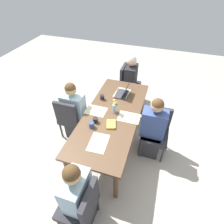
{
  "coord_description": "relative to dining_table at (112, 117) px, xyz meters",
  "views": [
    {
      "loc": [
        2.17,
        0.69,
        2.78
      ],
      "look_at": [
        0.0,
        0.0,
        0.78
      ],
      "focal_mm": 28.85,
      "sensor_mm": 36.0,
      "label": 1
    }
  ],
  "objects": [
    {
      "name": "chair_near_right_near",
      "position": [
        0.06,
        -0.8,
        -0.15
      ],
      "size": [
        0.44,
        0.44,
        0.9
      ],
      "color": "#2D2D33",
      "rests_on": "ground_plane"
    },
    {
      "name": "placemat_far_left_mid",
      "position": [
        -0.01,
        0.29,
        0.08
      ],
      "size": [
        0.26,
        0.36,
        0.0
      ],
      "primitive_type": "cube",
      "rotation": [
        0.0,
        0.0,
        -1.56
      ],
      "color": "beige",
      "rests_on": "dining_table"
    },
    {
      "name": "person_far_left_mid",
      "position": [
        -0.02,
        0.71,
        -0.13
      ],
      "size": [
        0.36,
        0.4,
        1.19
      ],
      "color": "#2D2D33",
      "rests_on": "ground_plane"
    },
    {
      "name": "person_near_right_near",
      "position": [
        -0.01,
        -0.74,
        -0.13
      ],
      "size": [
        0.36,
        0.4,
        1.19
      ],
      "color": "#2D2D33",
      "rests_on": "ground_plane"
    },
    {
      "name": "person_head_right_left_far",
      "position": [
        1.38,
        0.01,
        -0.13
      ],
      "size": [
        0.4,
        0.36,
        1.19
      ],
      "color": "#2D2D33",
      "rests_on": "ground_plane"
    },
    {
      "name": "chair_head_right_left_far",
      "position": [
        1.44,
        0.08,
        -0.15
      ],
      "size": [
        0.44,
        0.44,
        0.9
      ],
      "color": "#2D2D33",
      "rests_on": "ground_plane"
    },
    {
      "name": "placemat_near_right_near",
      "position": [
        -0.0,
        -0.29,
        0.08
      ],
      "size": [
        0.26,
        0.36,
        0.0
      ],
      "primitive_type": "cube",
      "rotation": [
        0.0,
        0.0,
        1.56
      ],
      "color": "beige",
      "rests_on": "dining_table"
    },
    {
      "name": "placemat_head_left_left_near",
      "position": [
        -0.65,
        0.0,
        0.08
      ],
      "size": [
        0.38,
        0.29,
        0.0
      ],
      "primitive_type": "cube",
      "rotation": [
        0.0,
        0.0,
        -0.08
      ],
      "color": "beige",
      "rests_on": "dining_table"
    },
    {
      "name": "placemat_head_right_left_far",
      "position": [
        0.65,
        0.0,
        0.08
      ],
      "size": [
        0.37,
        0.28,
        0.0
      ],
      "primitive_type": "cube",
      "rotation": [
        0.0,
        0.0,
        3.2
      ],
      "color": "beige",
      "rests_on": "dining_table"
    },
    {
      "name": "coffee_mug_near_left",
      "position": [
        0.26,
        -0.2,
        0.11
      ],
      "size": [
        0.08,
        0.08,
        0.08
      ],
      "primitive_type": "cylinder",
      "color": "#232328",
      "rests_on": "dining_table"
    },
    {
      "name": "person_head_left_left_near",
      "position": [
        -1.38,
        0.01,
        -0.13
      ],
      "size": [
        0.4,
        0.36,
        1.19
      ],
      "color": "#2D2D33",
      "rests_on": "ground_plane"
    },
    {
      "name": "coffee_mug_centre_left",
      "position": [
        -0.35,
        -0.31,
        0.12
      ],
      "size": [
        0.08,
        0.08,
        0.09
      ],
      "primitive_type": "cylinder",
      "color": "#232328",
      "rests_on": "dining_table"
    },
    {
      "name": "coffee_mug_near_right",
      "position": [
        0.38,
        -0.21,
        0.12
      ],
      "size": [
        0.08,
        0.08,
        0.09
      ],
      "primitive_type": "cylinder",
      "color": "#33477A",
      "rests_on": "dining_table"
    },
    {
      "name": "flower_vase",
      "position": [
        -0.07,
        0.03,
        0.19
      ],
      "size": [
        0.09,
        0.09,
        0.27
      ],
      "color": "#8EA8B7",
      "rests_on": "dining_table"
    },
    {
      "name": "dining_table",
      "position": [
        0.0,
        0.0,
        0.0
      ],
      "size": [
        2.15,
        0.91,
        0.73
      ],
      "color": "brown",
      "rests_on": "ground_plane"
    },
    {
      "name": "ground_plane",
      "position": [
        0.0,
        0.0,
        -0.65
      ],
      "size": [
        10.0,
        10.0,
        0.0
      ],
      "primitive_type": "plane",
      "color": "#B2A899"
    },
    {
      "name": "chair_head_left_left_near",
      "position": [
        -1.44,
        -0.07,
        -0.15
      ],
      "size": [
        0.44,
        0.44,
        0.9
      ],
      "color": "#2D2D33",
      "rests_on": "ground_plane"
    },
    {
      "name": "chair_far_left_mid",
      "position": [
        -0.09,
        0.77,
        -0.15
      ],
      "size": [
        0.44,
        0.44,
        0.9
      ],
      "color": "#2D2D33",
      "rests_on": "ground_plane"
    },
    {
      "name": "laptop_head_left_left_near",
      "position": [
        -0.6,
        0.02,
        0.12
      ],
      "size": [
        0.32,
        0.22,
        0.2
      ],
      "color": "#38383D",
      "rests_on": "dining_table"
    },
    {
      "name": "book_red_cover",
      "position": [
        0.25,
        0.06,
        0.09
      ],
      "size": [
        0.23,
        0.19,
        0.03
      ],
      "primitive_type": "cube",
      "rotation": [
        0.0,
        0.0,
        0.3
      ],
      "color": "gold",
      "rests_on": "dining_table"
    }
  ]
}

